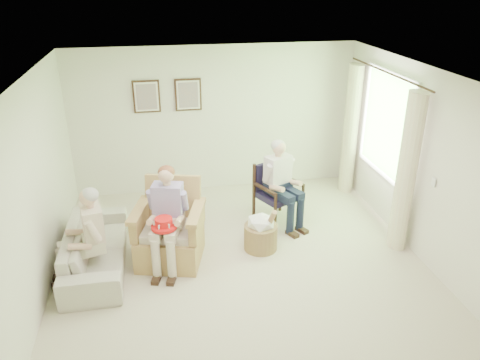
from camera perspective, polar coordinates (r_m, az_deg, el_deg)
The scene contains 19 objects.
floor at distance 6.46m, azimuth 0.43°, elevation -10.94°, with size 5.50×5.50×0.00m, color beige.
back_wall at distance 8.36m, azimuth -3.11°, elevation 7.33°, with size 5.00×0.04×2.60m, color silver.
front_wall at distance 3.57m, azimuth 9.27°, elevation -18.67°, with size 5.00×0.04×2.60m, color silver.
left_wall at distance 5.91m, azimuth -24.07°, elevation -2.16°, with size 0.04×5.50×2.60m, color silver.
right_wall at distance 6.71m, azimuth 21.95°, elevation 1.25°, with size 0.04×5.50×2.60m, color silver.
ceiling at distance 5.40m, azimuth 0.52°, elevation 12.27°, with size 5.00×5.50×0.02m, color white.
window at distance 7.57m, azimuth 17.44°, elevation 6.72°, with size 0.13×2.50×1.63m.
curtain_left at distance 6.85m, azimuth 19.62°, elevation 0.71°, with size 0.34×0.34×2.30m, color beige.
curtain_right at distance 8.48m, azimuth 13.33°, elevation 5.91°, with size 0.34×0.34×2.30m, color beige.
framed_print_left at distance 8.14m, azimuth -11.32°, elevation 9.94°, with size 0.45×0.05×0.55m.
framed_print_right at distance 8.15m, azimuth -6.33°, elevation 10.29°, with size 0.45×0.05×0.55m.
wicker_armchair at distance 6.59m, azimuth -8.57°, elevation -6.75°, with size 0.88×0.87×1.13m.
wood_armchair at distance 7.47m, azimuth 4.53°, elevation -1.22°, with size 0.62×0.58×0.95m.
sofa at distance 6.69m, azimuth -17.17°, elevation -7.90°, with size 0.76×1.94×0.57m, color beige.
person_wicker at distance 6.23m, azimuth -8.76°, elevation -3.77°, with size 0.40×0.62×1.39m.
person_dark at distance 7.22m, azimuth 4.92°, elevation 0.20°, with size 0.40×0.63×1.36m.
person_sofa at distance 6.26m, azimuth -17.85°, elevation -5.94°, with size 0.42×0.62×1.24m.
red_hat at distance 6.10m, azimuth -9.27°, elevation -5.34°, with size 0.33×0.33×0.14m.
hatbox at distance 6.78m, azimuth 2.57°, elevation -6.31°, with size 0.55×0.55×0.71m.
Camera 1 is at (-1.00, -5.19, 3.71)m, focal length 35.00 mm.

